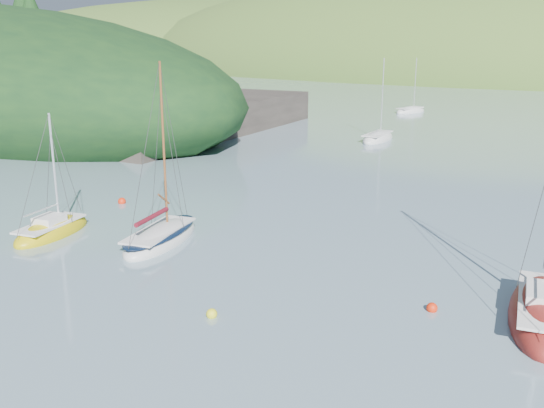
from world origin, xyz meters
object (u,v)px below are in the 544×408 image
Objects in this scene: sailboat_yellow at (52,231)px; distant_sloop_c at (410,111)px; daysailer_white at (161,238)px; distant_sloop_a at (378,139)px; sloop_red at (543,314)px.

sailboat_yellow is 0.86× the size of distant_sloop_c.
daysailer_white is at bearing -64.42° from distant_sloop_c.
daysailer_white is at bearing -87.30° from distant_sloop_a.
distant_sloop_a is (-24.60, 33.17, -0.05)m from sloop_red.
distant_sloop_c is at bearing 84.43° from daysailer_white.
daysailer_white is 61.98m from distant_sloop_c.
sloop_red is 1.28× the size of distant_sloop_c.
daysailer_white is 0.93× the size of sloop_red.
distant_sloop_a is (-6.38, 35.82, -0.06)m from daysailer_white.
sloop_red reaches higher than distant_sloop_c.
sailboat_yellow is (-5.62, -2.74, -0.05)m from daysailer_white.
sailboat_yellow is 38.56m from distant_sloop_a.
sailboat_yellow is at bearing -172.88° from daysailer_white.
sailboat_yellow is at bearing 177.68° from sloop_red.
daysailer_white reaches higher than sailboat_yellow.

